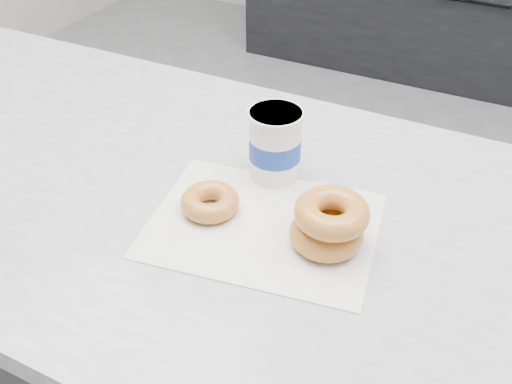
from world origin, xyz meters
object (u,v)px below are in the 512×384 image
counter (236,370)px  coffee_cup (275,144)px  donut_single (210,202)px  donut_stack (329,223)px

counter → coffee_cup: 0.52m
donut_single → donut_stack: donut_stack is taller
counter → coffee_cup: coffee_cup is taller
counter → donut_stack: donut_stack is taller
coffee_cup → donut_single: bearing=-123.6°
donut_single → donut_stack: bearing=3.0°
counter → donut_single: size_ratio=33.10×
donut_single → coffee_cup: (0.05, 0.13, 0.04)m
donut_single → donut_stack: 0.19m
counter → coffee_cup: (0.03, 0.10, 0.51)m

